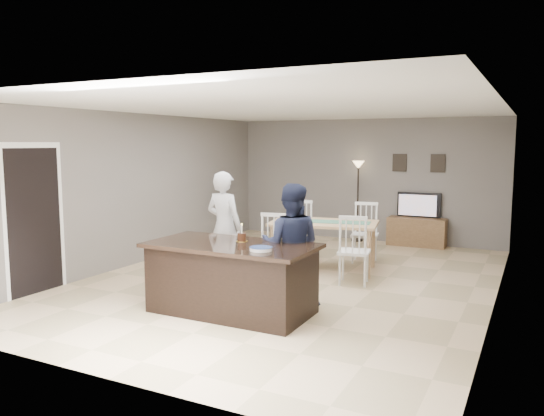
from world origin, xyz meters
The scene contains 14 objects.
floor centered at (0.00, 0.00, 0.00)m, with size 8.00×8.00×0.00m, color tan.
room_shell centered at (0.00, 0.00, 1.68)m, with size 8.00×8.00×8.00m.
kitchen_island centered at (0.00, -1.80, 0.45)m, with size 2.15×1.10×0.90m.
tv_console centered at (1.20, 3.77, 0.30)m, with size 1.20×0.40×0.60m, color brown.
television centered at (1.20, 3.84, 0.86)m, with size 0.91×0.12×0.53m, color black.
tv_screen_glow centered at (1.20, 3.76, 0.87)m, with size 0.78×0.78×0.00m, color orange.
picture_frames centered at (1.15, 3.98, 1.75)m, with size 1.10×0.02×0.38m.
doorway centered at (-2.99, -2.30, 1.26)m, with size 0.00×2.10×2.65m.
woman centered at (-0.95, -0.45, 0.87)m, with size 0.63×0.41×1.73m, color #BDBDC1.
man centered at (0.58, -1.25, 0.83)m, with size 0.80×0.62×1.65m, color #191F38.
birthday_cake centered at (0.04, -1.61, 0.96)m, with size 0.15×0.15×0.24m.
plate_stack centered at (0.54, -2.03, 0.92)m, with size 0.28×0.28×0.04m.
dining_table centered at (0.21, 0.89, 0.69)m, with size 2.05×2.29×1.09m.
floor_lamp centered at (-0.11, 3.79, 1.38)m, with size 0.27×0.27×1.78m.
Camera 1 is at (3.44, -7.48, 2.16)m, focal length 35.00 mm.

